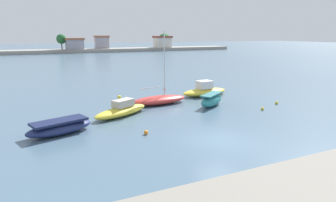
% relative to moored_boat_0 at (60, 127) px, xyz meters
% --- Properties ---
extents(ground_plane, '(400.00, 400.00, 0.00)m').
position_rel_moored_boat_0_xyz_m(ground_plane, '(8.91, -5.43, -0.46)').
color(ground_plane, '#476075').
extents(moored_boat_0, '(4.73, 2.93, 0.96)m').
position_rel_moored_boat_0_xyz_m(moored_boat_0, '(0.00, 0.00, 0.00)').
color(moored_boat_0, navy).
rests_on(moored_boat_0, ground).
extents(moored_boat_1, '(5.46, 3.79, 1.31)m').
position_rel_moored_boat_0_xyz_m(moored_boat_1, '(5.04, 2.69, 0.00)').
color(moored_boat_1, yellow).
rests_on(moored_boat_1, ground).
extents(moored_boat_2, '(5.63, 2.37, 6.75)m').
position_rel_moored_boat_0_xyz_m(moored_boat_2, '(9.49, 5.15, -0.03)').
color(moored_boat_2, '#C63833').
rests_on(moored_boat_2, ground).
extents(moored_boat_3, '(3.79, 3.07, 1.16)m').
position_rel_moored_boat_0_xyz_m(moored_boat_3, '(13.55, 2.39, 0.11)').
color(moored_boat_3, teal).
rests_on(moored_boat_3, ground).
extents(moored_boat_4, '(5.57, 2.61, 1.62)m').
position_rel_moored_boat_0_xyz_m(moored_boat_4, '(15.53, 6.77, 0.06)').
color(moored_boat_4, yellow).
rests_on(moored_boat_4, ground).
extents(mooring_buoy_0, '(0.26, 0.26, 0.26)m').
position_rel_moored_boat_0_xyz_m(mooring_buoy_0, '(16.78, -0.77, -0.32)').
color(mooring_buoy_0, yellow).
rests_on(mooring_buoy_0, ground).
extents(mooring_buoy_1, '(0.27, 0.27, 0.27)m').
position_rel_moored_boat_0_xyz_m(mooring_buoy_1, '(13.02, 11.71, -0.32)').
color(mooring_buoy_1, red).
rests_on(mooring_buoy_1, ground).
extents(mooring_buoy_2, '(0.29, 0.29, 0.29)m').
position_rel_moored_boat_0_xyz_m(mooring_buoy_2, '(5.16, -2.54, -0.31)').
color(mooring_buoy_2, orange).
rests_on(mooring_buoy_2, ground).
extents(mooring_buoy_3, '(0.30, 0.30, 0.30)m').
position_rel_moored_boat_0_xyz_m(mooring_buoy_3, '(19.56, 0.36, -0.31)').
color(mooring_buoy_3, yellow).
rests_on(mooring_buoy_3, ground).
extents(mooring_buoy_4, '(0.39, 0.39, 0.39)m').
position_rel_moored_boat_0_xyz_m(mooring_buoy_4, '(6.66, 8.93, -0.26)').
color(mooring_buoy_4, yellow).
rests_on(mooring_buoy_4, ground).
extents(distant_shoreline, '(133.00, 8.82, 7.29)m').
position_rel_moored_boat_0_xyz_m(distant_shoreline, '(7.93, 89.28, 1.49)').
color(distant_shoreline, gray).
rests_on(distant_shoreline, ground).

